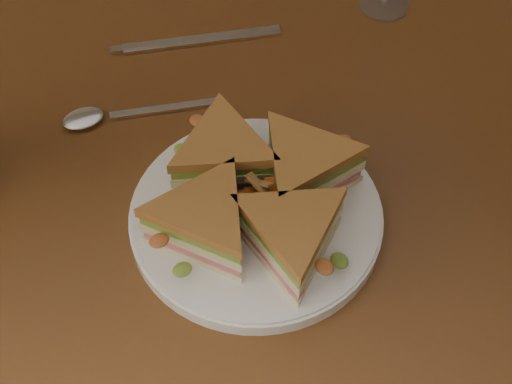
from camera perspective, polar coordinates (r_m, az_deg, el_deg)
table at (r=0.86m, az=0.82°, el=-1.13°), size 1.20×0.80×0.75m
plate at (r=0.72m, az=-0.00°, el=-2.02°), size 0.26×0.26×0.02m
sandwich_wedges at (r=0.69m, az=-0.00°, el=-0.25°), size 0.26×0.26×0.06m
crisps_mound at (r=0.70m, az=-0.00°, el=-0.45°), size 0.09×0.09×0.05m
spoon at (r=0.84m, az=-12.10°, el=5.93°), size 0.18×0.06×0.01m
knife at (r=0.92m, az=-5.22°, el=11.89°), size 0.21×0.07×0.00m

